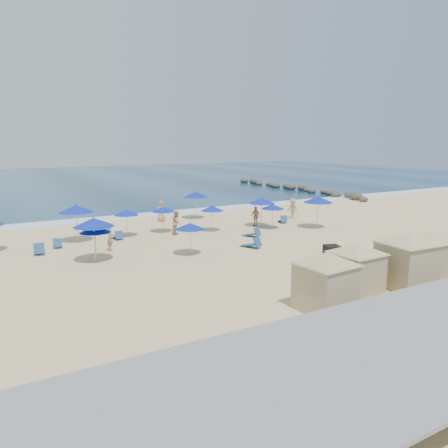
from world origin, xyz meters
The scene contains 32 objects.
ground centered at (0.00, 0.00, 0.00)m, with size 160.00×160.00×0.00m, color beige.
ocean centered at (0.00, 55.00, 0.03)m, with size 160.00×80.00×0.06m, color #0E2C4E.
surf_line centered at (0.00, 15.50, 0.04)m, with size 160.00×2.50×0.08m, color white.
seawall centered at (0.00, -13.50, 0.65)m, with size 160.00×6.10×1.22m.
rock_jetty centered at (24.01, 24.90, 0.36)m, with size 2.56×26.66×0.96m.
trash_bin centered at (3.09, -4.24, 0.41)m, with size 0.82×0.82×0.82m, color black.
cabana_0 centered at (-2.77, -9.97, 1.54)m, with size 4.28×4.28×2.70m.
cabana_1 centered at (-0.17, -9.17, 1.49)m, with size 4.15×4.15×2.60m.
cabana_2 centered at (2.56, -9.72, 1.69)m, with size 4.71×4.71×2.96m.
cabana_3 centered at (4.90, -9.30, 1.51)m, with size 4.18×4.18×2.63m.
umbrella_1 centered at (-8.99, 2.50, 1.83)m, with size 1.85×1.85×2.11m.
umbrella_2 centered at (-8.95, 7.73, 2.31)m, with size 2.34×2.34×2.66m.
umbrella_3 centered at (-9.14, 2.04, 2.32)m, with size 2.35×2.35×2.68m.
umbrella_4 centered at (-5.47, 7.67, 1.78)m, with size 1.80×1.80×2.05m.
umbrella_5 centered at (-2.62, 7.75, 1.79)m, with size 1.81×1.81×2.06m.
umbrella_6 centered at (-3.74, 0.73, 1.79)m, with size 1.82×1.82×2.07m.
umbrella_7 centered at (0.79, 6.30, 1.78)m, with size 1.80×1.80×2.05m.
umbrella_8 centered at (5.32, 4.70, 1.78)m, with size 1.80×1.80×2.05m.
umbrella_9 centered at (2.13, 11.82, 2.17)m, with size 2.20×2.20×2.50m.
umbrella_10 centered at (5.12, 5.91, 2.11)m, with size 2.14×2.14×2.43m.
umbrella_11 centered at (8.61, 3.18, 2.29)m, with size 2.32×2.32×2.64m.
beach_chair_0 centered at (-11.71, 5.54, 0.27)m, with size 0.80×1.47×0.77m.
beach_chair_1 centered at (-10.45, 6.74, 0.24)m, with size 0.70×1.29×0.68m.
beach_chair_2 centered at (-6.36, 7.11, 0.23)m, with size 0.58×1.23×0.67m.
beach_chair_3 centered at (0.55, 0.33, 0.27)m, with size 1.11×1.53×0.77m.
beach_chair_4 centered at (2.39, 3.01, 0.25)m, with size 1.04×1.46×0.74m.
beach_chair_5 centered at (7.58, 6.31, 0.24)m, with size 0.95×1.37×0.69m.
beachgoer_0 centered at (-7.70, 4.08, 0.87)m, with size 0.64×0.42×1.75m, color tan.
beachgoer_1 centered at (-2.05, 6.55, 0.89)m, with size 0.86×0.67×1.77m, color tan.
beachgoer_2 centered at (4.75, 6.26, 0.82)m, with size 0.96×0.40×1.63m, color tan.
beachgoer_3 centered at (9.62, 7.57, 0.91)m, with size 1.17×0.67×1.82m, color tan.
beachgoer_4 centered at (-1.04, 12.12, 0.90)m, with size 0.88×0.57×1.79m, color tan.
Camera 1 is at (-14.85, -22.64, 6.89)m, focal length 35.00 mm.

